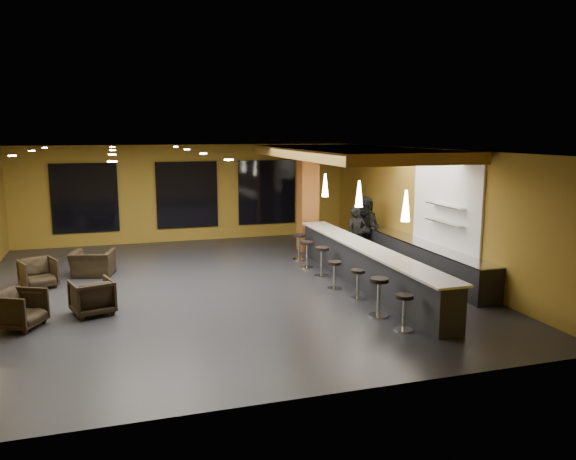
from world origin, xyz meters
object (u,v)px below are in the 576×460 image
object	(u,v)px
column	(308,199)
bar_stool_1	(379,292)
bar_stool_0	(404,307)
bar_stool_4	(322,258)
staff_c	(365,225)
armchair_b	(92,297)
staff_a	(356,235)
bar_stool_2	(358,280)
bar_stool_5	(307,251)
armchair_d	(93,263)
pendant_0	(406,206)
bar_stool_6	(299,243)
bar_counter	(365,267)
staff_b	(365,229)
prep_counter	(423,260)
pendant_2	(325,185)
armchair_a	(19,310)
pendant_1	(359,194)
bar_stool_3	(335,271)
armchair_c	(38,273)

from	to	relation	value
column	bar_stool_1	xyz separation A→B (m)	(-0.79, -6.98, -1.20)
bar_stool_0	bar_stool_4	world-z (taller)	bar_stool_4
staff_c	armchair_b	xyz separation A→B (m)	(-8.33, -3.88, -0.56)
staff_a	bar_stool_2	world-z (taller)	staff_a
bar_stool_4	bar_stool_5	size ratio (longest dim) A/B	1.05
bar_stool_4	bar_stool_0	bearing A→B (deg)	-88.93
column	armchair_d	world-z (taller)	column
pendant_0	bar_stool_6	distance (m)	5.66
column	bar_stool_6	size ratio (longest dim) A/B	4.30
bar_counter	bar_stool_0	size ratio (longest dim) A/B	10.66
staff_c	bar_stool_6	xyz separation A→B (m)	(-2.32, -0.18, -0.43)
staff_b	armchair_b	size ratio (longest dim) A/B	2.13
pendant_0	bar_stool_1	world-z (taller)	pendant_0
prep_counter	pendant_0	distance (m)	3.73
pendant_0	staff_a	world-z (taller)	pendant_0
bar_stool_1	staff_b	bearing A→B (deg)	68.07
column	bar_stool_2	bearing A→B (deg)	-96.89
pendant_2	armchair_a	world-z (taller)	pendant_2
bar_stool_0	column	bearing A→B (deg)	85.04
prep_counter	staff_b	bearing A→B (deg)	103.48
armchair_d	bar_stool_6	size ratio (longest dim) A/B	1.34
staff_c	bar_stool_4	bearing A→B (deg)	-129.81
column	bar_stool_4	size ratio (longest dim) A/B	4.22
pendant_0	prep_counter	bearing A→B (deg)	51.34
pendant_2	armchair_a	bearing A→B (deg)	-154.41
pendant_0	staff_a	size ratio (longest dim) A/B	0.41
staff_a	armchair_d	world-z (taller)	staff_a
column	armchair_b	world-z (taller)	column
armchair_a	pendant_2	bearing A→B (deg)	-37.97
staff_b	bar_counter	bearing A→B (deg)	-92.18
staff_a	bar_stool_0	world-z (taller)	staff_a
staff_a	bar_stool_0	bearing A→B (deg)	-106.05
pendant_1	bar_stool_1	world-z (taller)	pendant_1
pendant_0	armchair_a	world-z (taller)	pendant_0
armchair_b	pendant_1	bearing A→B (deg)	170.22
prep_counter	armchair_a	world-z (taller)	prep_counter
bar_stool_4	bar_stool_6	distance (m)	2.12
staff_a	bar_stool_6	world-z (taller)	staff_a
armchair_a	column	bearing A→B (deg)	-29.50
bar_stool_1	bar_stool_3	xyz separation A→B (m)	(-0.12, 2.28, -0.09)
pendant_2	armchair_d	size ratio (longest dim) A/B	0.64
bar_stool_0	bar_stool_6	distance (m)	6.63
prep_counter	armchair_a	xyz separation A→B (m)	(-10.12, -1.39, -0.04)
pendant_0	bar_stool_6	xyz separation A→B (m)	(-0.72, 5.31, -1.83)
armchair_a	armchair_d	size ratio (longest dim) A/B	0.79
bar_stool_2	pendant_0	bearing A→B (deg)	-54.65
staff_c	armchair_d	size ratio (longest dim) A/B	1.74
staff_b	pendant_0	bearing A→B (deg)	-83.00
pendant_1	bar_stool_1	bearing A→B (deg)	-105.30
armchair_c	bar_stool_6	bearing A→B (deg)	-14.38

